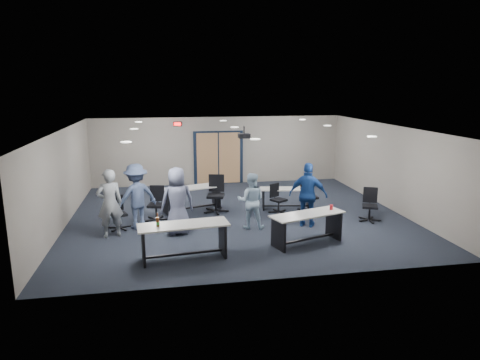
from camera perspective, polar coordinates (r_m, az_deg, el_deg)
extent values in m
plane|color=black|center=(13.23, -0.35, -4.75)|extent=(10.00, 10.00, 0.00)
cube|color=gray|center=(17.28, -2.91, 3.93)|extent=(10.00, 0.04, 2.70)
cube|color=gray|center=(8.63, 4.78, -4.92)|extent=(10.00, 0.04, 2.70)
cube|color=gray|center=(13.02, -22.58, 0.14)|extent=(0.04, 9.00, 2.70)
cube|color=gray|center=(14.59, 19.39, 1.63)|extent=(0.04, 9.00, 2.70)
cube|color=white|center=(12.69, -0.36, 6.97)|extent=(10.00, 9.00, 0.04)
cube|color=black|center=(17.29, -2.89, 2.94)|extent=(2.00, 0.06, 2.20)
cube|color=#AF7E50|center=(17.22, -4.37, 2.88)|extent=(0.85, 0.04, 2.05)
cube|color=#AF7E50|center=(17.34, -1.41, 2.97)|extent=(0.85, 0.04, 2.05)
cube|color=black|center=(16.97, -8.35, 7.40)|extent=(0.32, 0.05, 0.18)
cube|color=#FF0C0C|center=(16.94, -8.34, 7.40)|extent=(0.26, 0.02, 0.12)
cylinder|color=black|center=(13.24, 0.55, 6.69)|extent=(0.04, 0.04, 0.24)
cube|color=black|center=(13.26, 0.55, 5.91)|extent=(0.35, 0.30, 0.14)
cylinder|color=black|center=(13.12, 0.67, 5.84)|extent=(0.08, 0.03, 0.08)
cube|color=#B4B3AA|center=(9.88, -7.56, -5.94)|extent=(2.12, 0.89, 0.03)
cube|color=black|center=(9.94, -12.78, -8.59)|extent=(0.12, 0.63, 0.80)
cube|color=black|center=(10.18, -2.33, -7.77)|extent=(0.12, 0.63, 0.80)
cube|color=black|center=(10.12, -7.44, -9.73)|extent=(1.83, 0.24, 0.05)
cube|color=#B4B3AA|center=(10.87, 9.00, -4.53)|extent=(2.04, 1.20, 0.03)
cube|color=black|center=(10.52, 5.13, -7.26)|extent=(0.23, 0.58, 0.75)
cube|color=black|center=(11.51, 12.39, -5.76)|extent=(0.23, 0.58, 0.75)
cube|color=black|center=(11.08, 8.88, -7.80)|extent=(1.66, 0.58, 0.04)
cylinder|color=#AE171E|center=(11.30, 12.08, -3.57)|extent=(0.09, 0.09, 0.13)
cube|color=#B4B3AA|center=(13.61, -6.47, -1.02)|extent=(2.01, 1.18, 0.03)
cube|color=black|center=(13.44, -9.81, -3.01)|extent=(0.23, 0.57, 0.74)
cube|color=black|center=(14.02, -3.19, -2.18)|extent=(0.23, 0.57, 0.74)
cube|color=black|center=(13.78, -6.40, -3.66)|extent=(1.64, 0.56, 0.04)
cube|color=#B4B3AA|center=(13.86, 6.18, -1.17)|extent=(1.73, 0.81, 0.03)
cube|color=black|center=(13.87, 3.11, -2.55)|extent=(0.13, 0.51, 0.65)
cube|color=black|center=(14.06, 9.14, -2.49)|extent=(0.13, 0.51, 0.65)
cube|color=black|center=(14.01, 6.12, -3.43)|extent=(1.47, 0.28, 0.04)
imported|color=gray|center=(11.67, -16.98, -3.00)|extent=(0.77, 0.61, 1.83)
imported|color=slate|center=(11.50, -8.36, -2.80)|extent=(0.98, 0.73, 1.83)
imported|color=#A8C6DF|center=(11.90, 1.47, -2.79)|extent=(0.89, 0.76, 1.58)
imported|color=navy|center=(12.16, 9.07, -1.98)|extent=(1.16, 0.90, 1.83)
imported|color=#425277|center=(12.20, -13.64, -2.13)|extent=(1.36, 1.14, 1.83)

